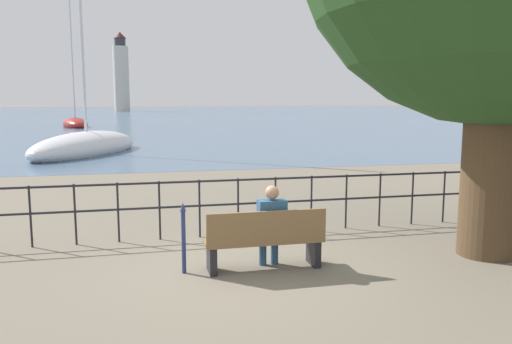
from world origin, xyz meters
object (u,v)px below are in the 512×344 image
(seated_person_left, at_px, (271,223))
(sailboat_0, at_px, (87,147))
(harbor_lighthouse, at_px, (121,75))
(sailboat_1, at_px, (75,124))
(park_bench, at_px, (265,241))
(closed_umbrella, at_px, (183,234))

(seated_person_left, relative_size, sailboat_0, 0.10)
(seated_person_left, bearing_deg, harbor_lighthouse, 92.57)
(sailboat_0, relative_size, sailboat_1, 0.97)
(park_bench, height_order, seated_person_left, seated_person_left)
(park_bench, relative_size, sailboat_0, 0.14)
(park_bench, xyz_separation_m, sailboat_0, (-4.16, 18.00, -0.09))
(sailboat_0, bearing_deg, park_bench, -52.74)
(closed_umbrella, height_order, sailboat_0, sailboat_0)
(closed_umbrella, bearing_deg, sailboat_0, 99.52)
(sailboat_1, relative_size, harbor_lighthouse, 0.62)
(park_bench, height_order, harbor_lighthouse, harbor_lighthouse)
(sailboat_0, bearing_deg, seated_person_left, -52.33)
(sailboat_0, distance_m, sailboat_1, 27.47)
(seated_person_left, relative_size, harbor_lighthouse, 0.06)
(sailboat_0, xyz_separation_m, sailboat_1, (-3.64, 27.22, 0.00))
(park_bench, relative_size, sailboat_1, 0.13)
(closed_umbrella, relative_size, sailboat_1, 0.08)
(harbor_lighthouse, bearing_deg, park_bench, -87.48)
(seated_person_left, bearing_deg, park_bench, -146.21)
(sailboat_0, distance_m, harbor_lighthouse, 117.21)
(park_bench, bearing_deg, sailboat_0, 103.00)
(closed_umbrella, relative_size, harbor_lighthouse, 0.05)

